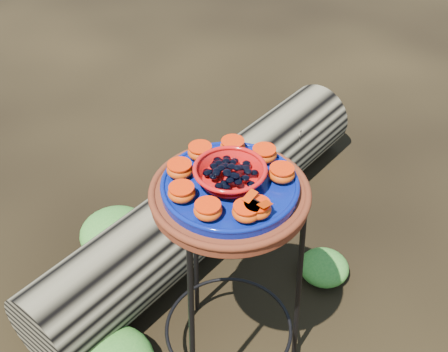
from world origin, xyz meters
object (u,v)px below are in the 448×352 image
cobalt_plate (230,187)px  driftwood_log (209,202)px  plant_stand (229,287)px  terracotta_saucer (230,195)px  red_bowl (230,176)px

cobalt_plate → driftwood_log: size_ratio=0.21×
plant_stand → terracotta_saucer: terracotta_saucer is taller
driftwood_log → terracotta_saucer: bearing=-113.2°
plant_stand → cobalt_plate: cobalt_plate is taller
cobalt_plate → red_bowl: size_ratio=2.00×
terracotta_saucer → cobalt_plate: (0.00, 0.00, 0.03)m
terracotta_saucer → driftwood_log: bearing=66.8°
red_bowl → driftwood_log: (0.23, 0.54, -0.62)m
cobalt_plate → driftwood_log: 0.84m
terracotta_saucer → driftwood_log: (0.23, 0.54, -0.56)m
plant_stand → cobalt_plate: 0.39m
driftwood_log → plant_stand: bearing=-113.2°
terracotta_saucer → red_bowl: 0.06m
driftwood_log → red_bowl: bearing=-113.2°
terracotta_saucer → cobalt_plate: 0.03m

